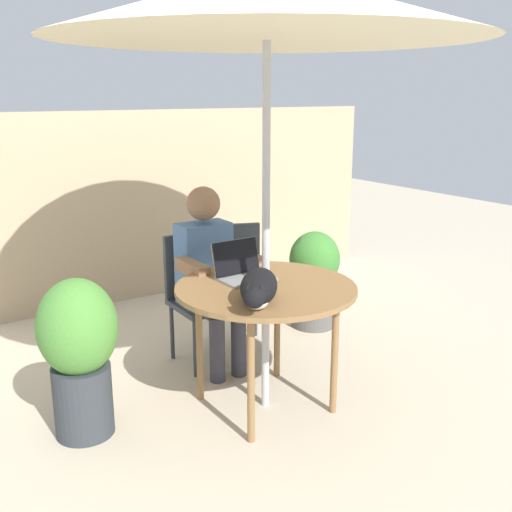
{
  "coord_description": "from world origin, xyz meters",
  "views": [
    {
      "loc": [
        -1.84,
        -2.7,
        1.8
      ],
      "look_at": [
        0.0,
        0.1,
        0.89
      ],
      "focal_mm": 42.9,
      "sensor_mm": 36.0,
      "label": 1
    }
  ],
  "objects_px": {
    "chair_occupied": "(199,288)",
    "potted_plant_by_chair": "(314,277)",
    "laptop": "(241,268)",
    "person_seated": "(209,269)",
    "potted_plant_near_fence": "(79,349)",
    "chair_empty": "(235,276)",
    "patio_table": "(266,296)",
    "cat": "(258,288)",
    "patio_umbrella": "(267,5)"
  },
  "relations": [
    {
      "from": "chair_occupied",
      "to": "potted_plant_by_chair",
      "type": "relative_size",
      "value": 1.15
    },
    {
      "from": "laptop",
      "to": "person_seated",
      "type": "bearing_deg",
      "value": 84.96
    },
    {
      "from": "potted_plant_near_fence",
      "to": "potted_plant_by_chair",
      "type": "distance_m",
      "value": 2.1
    },
    {
      "from": "chair_empty",
      "to": "patio_table",
      "type": "bearing_deg",
      "value": -111.0
    },
    {
      "from": "chair_occupied",
      "to": "chair_empty",
      "type": "relative_size",
      "value": 1.0
    },
    {
      "from": "chair_empty",
      "to": "cat",
      "type": "height_order",
      "value": "cat"
    },
    {
      "from": "chair_occupied",
      "to": "potted_plant_by_chair",
      "type": "height_order",
      "value": "chair_occupied"
    },
    {
      "from": "laptop",
      "to": "potted_plant_by_chair",
      "type": "relative_size",
      "value": 0.4
    },
    {
      "from": "laptop",
      "to": "chair_occupied",
      "type": "bearing_deg",
      "value": 86.25
    },
    {
      "from": "patio_table",
      "to": "potted_plant_near_fence",
      "type": "bearing_deg",
      "value": 163.97
    },
    {
      "from": "cat",
      "to": "potted_plant_near_fence",
      "type": "distance_m",
      "value": 1.0
    },
    {
      "from": "patio_umbrella",
      "to": "laptop",
      "type": "relative_size",
      "value": 7.76
    },
    {
      "from": "patio_table",
      "to": "person_seated",
      "type": "height_order",
      "value": "person_seated"
    },
    {
      "from": "patio_table",
      "to": "chair_empty",
      "type": "height_order",
      "value": "chair_empty"
    },
    {
      "from": "chair_occupied",
      "to": "chair_empty",
      "type": "height_order",
      "value": "same"
    },
    {
      "from": "patio_table",
      "to": "patio_umbrella",
      "type": "relative_size",
      "value": 0.43
    },
    {
      "from": "chair_occupied",
      "to": "potted_plant_near_fence",
      "type": "xyz_separation_m",
      "value": [
        -0.99,
        -0.53,
        -0.02
      ]
    },
    {
      "from": "patio_umbrella",
      "to": "chair_empty",
      "type": "relative_size",
      "value": 2.74
    },
    {
      "from": "patio_umbrella",
      "to": "laptop",
      "type": "distance_m",
      "value": 1.42
    },
    {
      "from": "laptop",
      "to": "patio_table",
      "type": "bearing_deg",
      "value": -78.68
    },
    {
      "from": "potted_plant_near_fence",
      "to": "chair_occupied",
      "type": "bearing_deg",
      "value": 28.04
    },
    {
      "from": "patio_table",
      "to": "laptop",
      "type": "bearing_deg",
      "value": 101.32
    },
    {
      "from": "chair_empty",
      "to": "patio_umbrella",
      "type": "bearing_deg",
      "value": -111.0
    },
    {
      "from": "patio_table",
      "to": "potted_plant_near_fence",
      "type": "xyz_separation_m",
      "value": [
        -0.99,
        0.28,
        -0.19
      ]
    },
    {
      "from": "cat",
      "to": "potted_plant_by_chair",
      "type": "xyz_separation_m",
      "value": [
        1.24,
        1.08,
        -0.42
      ]
    },
    {
      "from": "patio_table",
      "to": "laptop",
      "type": "distance_m",
      "value": 0.24
    },
    {
      "from": "chair_occupied",
      "to": "chair_empty",
      "type": "xyz_separation_m",
      "value": [
        0.35,
        0.09,
        0.0
      ]
    },
    {
      "from": "chair_occupied",
      "to": "laptop",
      "type": "xyz_separation_m",
      "value": [
        -0.04,
        -0.61,
        0.3
      ]
    },
    {
      "from": "chair_empty",
      "to": "cat",
      "type": "xyz_separation_m",
      "value": [
        -0.55,
        -1.14,
        0.32
      ]
    },
    {
      "from": "person_seated",
      "to": "potted_plant_by_chair",
      "type": "xyz_separation_m",
      "value": [
        1.03,
        0.2,
        -0.28
      ]
    },
    {
      "from": "laptop",
      "to": "cat",
      "type": "distance_m",
      "value": 0.46
    },
    {
      "from": "patio_table",
      "to": "patio_umbrella",
      "type": "xyz_separation_m",
      "value": [
        0.0,
        0.0,
        1.53
      ]
    },
    {
      "from": "patio_umbrella",
      "to": "patio_table",
      "type": "bearing_deg",
      "value": 0.0
    },
    {
      "from": "laptop",
      "to": "potted_plant_by_chair",
      "type": "bearing_deg",
      "value": 31.17
    },
    {
      "from": "chair_empty",
      "to": "potted_plant_by_chair",
      "type": "distance_m",
      "value": 0.7
    },
    {
      "from": "person_seated",
      "to": "potted_plant_by_chair",
      "type": "relative_size",
      "value": 1.59
    },
    {
      "from": "chair_occupied",
      "to": "laptop",
      "type": "bearing_deg",
      "value": -93.75
    },
    {
      "from": "chair_occupied",
      "to": "potted_plant_near_fence",
      "type": "height_order",
      "value": "potted_plant_near_fence"
    },
    {
      "from": "patio_umbrella",
      "to": "potted_plant_by_chair",
      "type": "height_order",
      "value": "patio_umbrella"
    },
    {
      "from": "cat",
      "to": "potted_plant_by_chair",
      "type": "height_order",
      "value": "cat"
    },
    {
      "from": "chair_empty",
      "to": "potted_plant_by_chair",
      "type": "bearing_deg",
      "value": -4.62
    },
    {
      "from": "person_seated",
      "to": "laptop",
      "type": "relative_size",
      "value": 3.94
    },
    {
      "from": "chair_empty",
      "to": "laptop",
      "type": "xyz_separation_m",
      "value": [
        -0.39,
        -0.71,
        0.3
      ]
    },
    {
      "from": "chair_occupied",
      "to": "potted_plant_near_fence",
      "type": "bearing_deg",
      "value": -151.96
    },
    {
      "from": "chair_occupied",
      "to": "cat",
      "type": "xyz_separation_m",
      "value": [
        -0.2,
        -1.04,
        0.32
      ]
    },
    {
      "from": "laptop",
      "to": "cat",
      "type": "bearing_deg",
      "value": -110.58
    },
    {
      "from": "chair_occupied",
      "to": "person_seated",
      "type": "height_order",
      "value": "person_seated"
    },
    {
      "from": "chair_occupied",
      "to": "laptop",
      "type": "distance_m",
      "value": 0.68
    },
    {
      "from": "chair_occupied",
      "to": "potted_plant_by_chair",
      "type": "xyz_separation_m",
      "value": [
        1.03,
        0.04,
        -0.11
      ]
    },
    {
      "from": "patio_table",
      "to": "potted_plant_by_chair",
      "type": "xyz_separation_m",
      "value": [
        1.03,
        0.85,
        -0.28
      ]
    }
  ]
}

